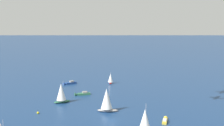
{
  "coord_description": "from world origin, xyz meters",
  "views": [
    {
      "loc": [
        -53.25,
        -99.79,
        41.1
      ],
      "look_at": [
        -0.09,
        0.15,
        24.92
      ],
      "focal_mm": 43.94,
      "sensor_mm": 36.0,
      "label": 1
    }
  ],
  "objects_px": {
    "sailboat_inshore": "(61,93)",
    "sailboat_outer_ring_c": "(145,126)",
    "motorboat_outer_ring_a": "(165,120)",
    "sailboat_near_centre": "(107,100)",
    "sailboat_outer_ring_e": "(111,78)",
    "motorboat_far_stbd": "(69,83)",
    "motorboat_mid_cluster": "(82,94)",
    "marker_buoy": "(38,113)"
  },
  "relations": [
    {
      "from": "sailboat_outer_ring_e",
      "to": "motorboat_outer_ring_a",
      "type": "bearing_deg",
      "value": -100.57
    },
    {
      "from": "motorboat_outer_ring_a",
      "to": "sailboat_near_centre",
      "type": "bearing_deg",
      "value": 124.03
    },
    {
      "from": "sailboat_near_centre",
      "to": "motorboat_mid_cluster",
      "type": "bearing_deg",
      "value": 88.43
    },
    {
      "from": "sailboat_outer_ring_c",
      "to": "sailboat_outer_ring_e",
      "type": "height_order",
      "value": "sailboat_outer_ring_c"
    },
    {
      "from": "motorboat_outer_ring_a",
      "to": "marker_buoy",
      "type": "bearing_deg",
      "value": 141.55
    },
    {
      "from": "sailboat_outer_ring_c",
      "to": "marker_buoy",
      "type": "height_order",
      "value": "sailboat_outer_ring_c"
    },
    {
      "from": "sailboat_outer_ring_c",
      "to": "sailboat_outer_ring_e",
      "type": "xyz_separation_m",
      "value": [
        34.68,
        91.33,
        -2.79
      ]
    },
    {
      "from": "motorboat_far_stbd",
      "to": "sailboat_outer_ring_c",
      "type": "bearing_deg",
      "value": -94.75
    },
    {
      "from": "motorboat_outer_ring_a",
      "to": "sailboat_outer_ring_e",
      "type": "distance_m",
      "value": 78.61
    },
    {
      "from": "sailboat_inshore",
      "to": "motorboat_outer_ring_a",
      "type": "relative_size",
      "value": 1.82
    },
    {
      "from": "sailboat_outer_ring_e",
      "to": "motorboat_mid_cluster",
      "type": "bearing_deg",
      "value": -146.06
    },
    {
      "from": "sailboat_inshore",
      "to": "marker_buoy",
      "type": "height_order",
      "value": "sailboat_inshore"
    },
    {
      "from": "motorboat_outer_ring_a",
      "to": "sailboat_outer_ring_e",
      "type": "height_order",
      "value": "sailboat_outer_ring_e"
    },
    {
      "from": "sailboat_inshore",
      "to": "sailboat_outer_ring_c",
      "type": "relative_size",
      "value": 0.82
    },
    {
      "from": "sailboat_outer_ring_e",
      "to": "marker_buoy",
      "type": "xyz_separation_m",
      "value": [
        -59.63,
        -41.31,
        -3.26
      ]
    },
    {
      "from": "motorboat_mid_cluster",
      "to": "marker_buoy",
      "type": "bearing_deg",
      "value": -144.55
    },
    {
      "from": "sailboat_outer_ring_e",
      "to": "marker_buoy",
      "type": "relative_size",
      "value": 3.8
    },
    {
      "from": "motorboat_mid_cluster",
      "to": "sailboat_outer_ring_c",
      "type": "distance_m",
      "value": 72.03
    },
    {
      "from": "motorboat_far_stbd",
      "to": "sailboat_inshore",
      "type": "bearing_deg",
      "value": -114.25
    },
    {
      "from": "sailboat_outer_ring_c",
      "to": "sailboat_outer_ring_e",
      "type": "distance_m",
      "value": 97.74
    },
    {
      "from": "motorboat_far_stbd",
      "to": "sailboat_inshore",
      "type": "height_order",
      "value": "sailboat_inshore"
    },
    {
      "from": "motorboat_far_stbd",
      "to": "motorboat_mid_cluster",
      "type": "distance_m",
      "value": 31.46
    },
    {
      "from": "sailboat_near_centre",
      "to": "sailboat_inshore",
      "type": "xyz_separation_m",
      "value": [
        -14.35,
        24.28,
        -0.43
      ]
    },
    {
      "from": "motorboat_mid_cluster",
      "to": "sailboat_outer_ring_c",
      "type": "bearing_deg",
      "value": -94.28
    },
    {
      "from": "sailboat_outer_ring_c",
      "to": "marker_buoy",
      "type": "relative_size",
      "value": 6.72
    },
    {
      "from": "sailboat_near_centre",
      "to": "sailboat_outer_ring_e",
      "type": "relative_size",
      "value": 1.57
    },
    {
      "from": "marker_buoy",
      "to": "motorboat_mid_cluster",
      "type": "bearing_deg",
      "value": 35.45
    },
    {
      "from": "sailboat_near_centre",
      "to": "motorboat_far_stbd",
      "type": "relative_size",
      "value": 1.27
    },
    {
      "from": "sailboat_inshore",
      "to": "motorboat_outer_ring_a",
      "type": "bearing_deg",
      "value": -57.69
    },
    {
      "from": "sailboat_inshore",
      "to": "sailboat_outer_ring_c",
      "type": "xyz_separation_m",
      "value": [
        9.92,
        -61.87,
        1.16
      ]
    },
    {
      "from": "sailboat_inshore",
      "to": "marker_buoy",
      "type": "bearing_deg",
      "value": -141.74
    },
    {
      "from": "motorboat_outer_ring_a",
      "to": "sailboat_outer_ring_e",
      "type": "relative_size",
      "value": 0.8
    },
    {
      "from": "motorboat_outer_ring_a",
      "to": "marker_buoy",
      "type": "xyz_separation_m",
      "value": [
        -45.22,
        35.91,
        -0.16
      ]
    },
    {
      "from": "sailboat_near_centre",
      "to": "sailboat_outer_ring_e",
      "type": "distance_m",
      "value": 61.71
    },
    {
      "from": "motorboat_far_stbd",
      "to": "motorboat_mid_cluster",
      "type": "bearing_deg",
      "value": -95.84
    },
    {
      "from": "motorboat_far_stbd",
      "to": "sailboat_outer_ring_c",
      "type": "xyz_separation_m",
      "value": [
        -8.56,
        -102.89,
        5.69
      ]
    },
    {
      "from": "sailboat_outer_ring_c",
      "to": "sailboat_outer_ring_e",
      "type": "bearing_deg",
      "value": 69.21
    },
    {
      "from": "motorboat_far_stbd",
      "to": "sailboat_outer_ring_c",
      "type": "relative_size",
      "value": 0.7
    },
    {
      "from": "motorboat_far_stbd",
      "to": "marker_buoy",
      "type": "xyz_separation_m",
      "value": [
        -33.5,
        -52.87,
        -0.36
      ]
    },
    {
      "from": "motorboat_outer_ring_a",
      "to": "marker_buoy",
      "type": "distance_m",
      "value": 57.74
    },
    {
      "from": "motorboat_outer_ring_a",
      "to": "sailboat_outer_ring_c",
      "type": "height_order",
      "value": "sailboat_outer_ring_c"
    },
    {
      "from": "motorboat_far_stbd",
      "to": "motorboat_mid_cluster",
      "type": "xyz_separation_m",
      "value": [
        -3.2,
        -31.3,
        -0.04
      ]
    }
  ]
}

